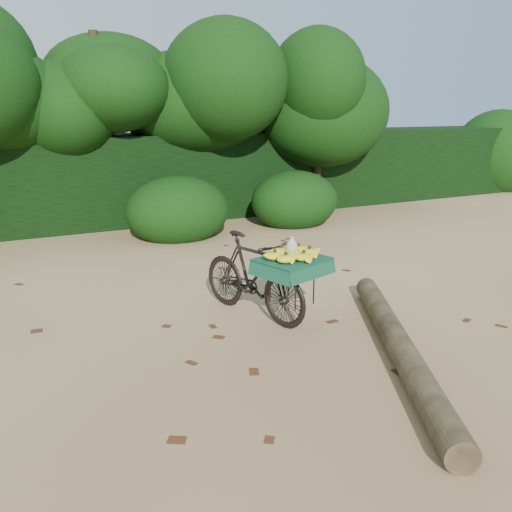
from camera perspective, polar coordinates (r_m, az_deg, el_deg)
name	(u,v)px	position (r m, az deg, el deg)	size (l,w,h in m)	color
ground	(176,336)	(5.88, -8.40, -8.31)	(80.00, 80.00, 0.00)	tan
vendor_bicycle	(255,275)	(6.16, -0.16, -2.03)	(1.06, 1.79, 0.98)	black
fallen_log	(399,346)	(5.47, 14.83, -9.10)	(0.25, 0.25, 3.50)	brown
hedge_backdrop	(74,181)	(11.64, -18.61, 7.46)	(26.00, 1.80, 1.80)	black
tree_row	(38,127)	(10.69, -21.97, 12.46)	(14.50, 2.00, 4.00)	black
bush_clumps	(124,218)	(9.86, -13.75, 3.86)	(8.80, 1.70, 0.90)	black
leaf_litter	(158,315)	(6.45, -10.25, -6.15)	(7.00, 7.30, 0.01)	#492513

